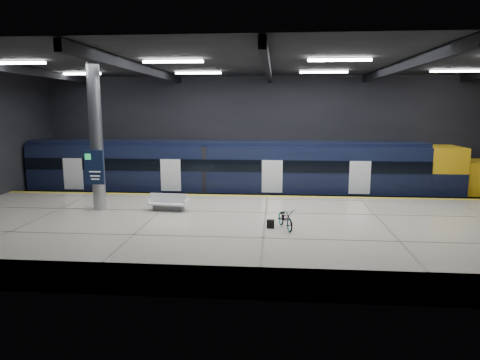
# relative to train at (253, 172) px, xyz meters

# --- Properties ---
(ground) EXTENTS (30.00, 30.00, 0.00)m
(ground) POSITION_rel_train_xyz_m (0.97, -5.50, -2.06)
(ground) COLOR black
(ground) RESTS_ON ground
(room_shell) EXTENTS (30.10, 16.10, 8.05)m
(room_shell) POSITION_rel_train_xyz_m (0.97, -5.49, 3.66)
(room_shell) COLOR black
(room_shell) RESTS_ON ground
(platform) EXTENTS (30.00, 11.00, 1.10)m
(platform) POSITION_rel_train_xyz_m (0.97, -8.00, -1.51)
(platform) COLOR beige
(platform) RESTS_ON ground
(safety_strip) EXTENTS (30.00, 0.40, 0.01)m
(safety_strip) POSITION_rel_train_xyz_m (0.97, -2.75, -0.95)
(safety_strip) COLOR gold
(safety_strip) RESTS_ON platform
(rails) EXTENTS (30.00, 1.52, 0.16)m
(rails) POSITION_rel_train_xyz_m (0.97, 0.00, -1.98)
(rails) COLOR gray
(rails) RESTS_ON ground
(train) EXTENTS (29.40, 2.84, 3.79)m
(train) POSITION_rel_train_xyz_m (0.00, 0.00, 0.00)
(train) COLOR black
(train) RESTS_ON ground
(bench) EXTENTS (1.93, 0.95, 0.82)m
(bench) POSITION_rel_train_xyz_m (-3.66, -6.49, -0.67)
(bench) COLOR #595B60
(bench) RESTS_ON platform
(bicycle) EXTENTS (1.04, 1.71, 0.85)m
(bicycle) POSITION_rel_train_xyz_m (1.82, -9.14, -0.53)
(bicycle) COLOR #99999E
(bicycle) RESTS_ON platform
(pannier_bag) EXTENTS (0.31, 0.20, 0.35)m
(pannier_bag) POSITION_rel_train_xyz_m (1.22, -9.14, -0.78)
(pannier_bag) COLOR black
(pannier_bag) RESTS_ON platform
(info_column) EXTENTS (0.90, 0.78, 6.90)m
(info_column) POSITION_rel_train_xyz_m (-7.03, -6.52, 2.40)
(info_column) COLOR #9EA0A5
(info_column) RESTS_ON platform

